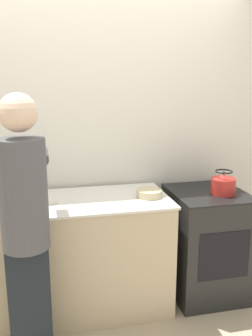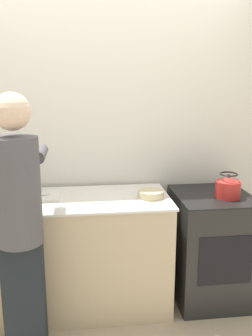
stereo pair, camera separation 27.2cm
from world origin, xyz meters
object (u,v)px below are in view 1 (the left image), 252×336
Objects in this scene: bowl_prep at (149,193)px; canister_jar at (5,188)px; kettle at (223,184)px; oven at (206,243)px; cutting_board at (35,201)px; knife at (30,199)px; person at (25,222)px.

bowl_prep is 1.11m from canister_jar.
kettle is 1.44× the size of canister_jar.
oven is 4.58× the size of kettle.
cutting_board is at bearing 179.15° from oven.
knife is at bearing 175.47° from kettle.
cutting_board is 1.70× the size of bowl_prep.
canister_jar is at bearing 166.13° from bowl_prep.
person is 8.70× the size of bowl_prep.
canister_jar is at bearing 103.26° from person.
oven is at bearing 5.11° from bowl_prep.
bowl_prep reaches higher than cutting_board.
oven is at bearing 19.21° from person.
person is at bearing -98.37° from knife.
kettle reaches higher than oven.
kettle is (1.49, -0.12, 0.05)m from knife.
oven is at bearing -7.85° from canister_jar.
oven is 1.59m from person.
kettle is at bearing -9.90° from canister_jar.
knife is at bearing 88.36° from person.
person reaches higher than kettle.
oven is 3.56× the size of knife.
bowl_prep is at bearing 177.42° from kettle.
bowl_prep is at bearing -174.89° from oven.
person is 12.70× the size of canister_jar.
kettle is 1.70m from canister_jar.
kettle reaches higher than cutting_board.
oven is at bearing -8.57° from knife.
bowl_prep is 1.46× the size of canister_jar.
person is (-1.42, -0.50, 0.51)m from oven.
person is 0.52m from cutting_board.
knife reaches higher than oven.
oven is 6.59× the size of canister_jar.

